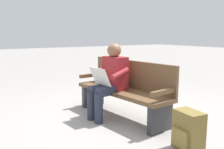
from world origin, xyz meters
TOP-DOWN VIEW (x-y plane):
  - ground_plane at (0.00, 0.00)m, footprint 40.00×40.00m
  - bench_near at (0.01, -0.07)m, footprint 1.84×0.65m
  - person_seated at (0.08, 0.17)m, footprint 0.60×0.60m
  - backpack at (-1.35, 0.03)m, footprint 0.36×0.29m

SIDE VIEW (x-z plane):
  - ground_plane at x=0.00m, z-range 0.00..0.00m
  - backpack at x=-1.35m, z-range 0.00..0.46m
  - bench_near at x=0.01m, z-range 0.01..0.91m
  - person_seated at x=0.08m, z-range 0.04..1.22m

